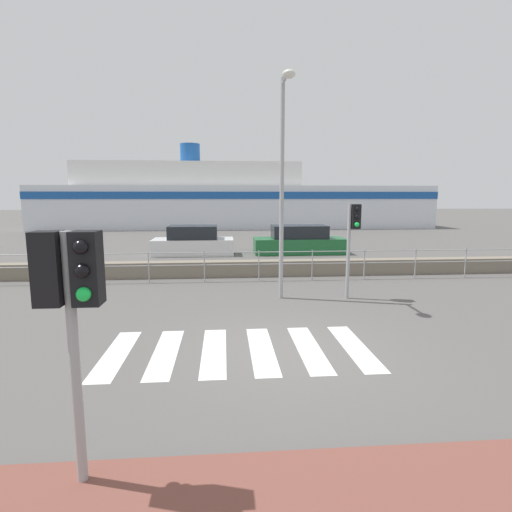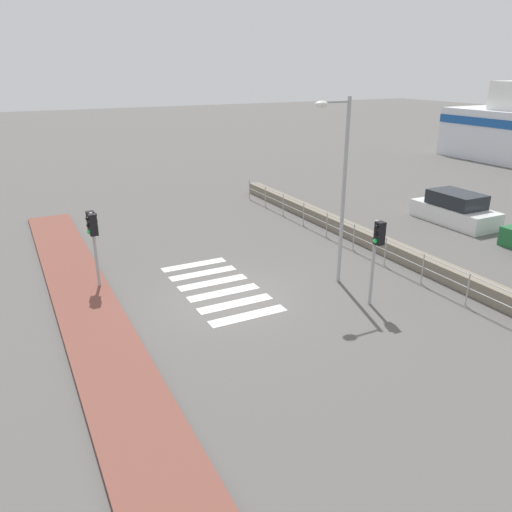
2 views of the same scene
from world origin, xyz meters
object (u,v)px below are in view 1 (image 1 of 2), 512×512
(traffic_light_near, at_px, (70,291))
(traffic_light_far, at_px, (353,230))
(parked_car_green, at_px, (299,241))
(streetlamp, at_px, (283,164))
(ferry_boat, at_px, (227,200))
(parked_car_white, at_px, (193,242))

(traffic_light_near, distance_m, traffic_light_far, 8.70)
(parked_car_green, bearing_deg, streetlamp, -103.61)
(traffic_light_near, distance_m, ferry_boat, 34.55)
(traffic_light_near, height_order, parked_car_white, traffic_light_near)
(traffic_light_near, height_order, streetlamp, streetlamp)
(traffic_light_far, height_order, streetlamp, streetlamp)
(traffic_light_far, bearing_deg, parked_car_white, 119.55)
(ferry_boat, bearing_deg, streetlamp, -87.35)
(ferry_boat, bearing_deg, parked_car_white, -95.76)
(parked_car_white, relative_size, parked_car_green, 0.87)
(traffic_light_near, relative_size, traffic_light_far, 0.97)
(traffic_light_far, relative_size, ferry_boat, 0.08)
(traffic_light_far, xyz_separation_m, streetlamp, (-1.98, -0.05, 1.77))
(traffic_light_far, relative_size, parked_car_white, 0.67)
(parked_car_white, bearing_deg, streetlamp, -70.95)
(streetlamp, distance_m, parked_car_white, 10.07)
(streetlamp, bearing_deg, parked_car_white, 109.05)
(traffic_light_near, bearing_deg, parked_car_green, 72.11)
(ferry_boat, bearing_deg, parked_car_green, -79.33)
(traffic_light_far, height_order, parked_car_white, traffic_light_far)
(traffic_light_far, relative_size, streetlamp, 0.45)
(streetlamp, distance_m, parked_car_green, 9.82)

